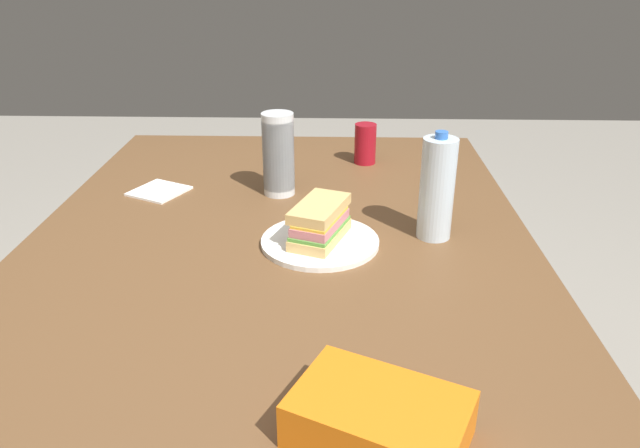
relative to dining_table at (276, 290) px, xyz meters
The scene contains 8 objects.
dining_table is the anchor object (origin of this frame).
paper_plate 0.15m from the dining_table, 48.81° to the right, with size 0.27×0.27×0.01m, color white.
sandwich 0.18m from the dining_table, 47.27° to the right, with size 0.20×0.14×0.08m.
soda_can_red 0.69m from the dining_table, 18.50° to the right, with size 0.07×0.07×0.12m, color maroon.
chip_bag 0.55m from the dining_table, 159.34° to the right, with size 0.23×0.15×0.07m, color orange.
water_bottle_tall 0.42m from the dining_table, 69.57° to the right, with size 0.08×0.08×0.25m.
plastic_cup_stack 0.43m from the dining_table, ahead, with size 0.08×0.08×0.22m.
paper_napkin 0.53m from the dining_table, 42.57° to the left, with size 0.13×0.13×0.01m, color white.
Camera 1 is at (-1.14, -0.13, 1.37)m, focal length 34.00 mm.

